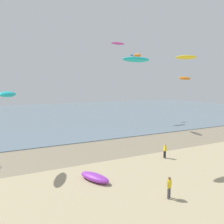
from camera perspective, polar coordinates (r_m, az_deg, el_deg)
name	(u,v)px	position (r m, az deg, el deg)	size (l,w,h in m)	color
wet_sand_strip	(62,155)	(29.55, -12.24, -10.31)	(120.00, 8.90, 0.01)	gray
sea	(25,116)	(67.75, -20.69, -0.85)	(160.00, 70.00, 0.10)	slate
person_nearest_camera	(169,187)	(18.96, 13.88, -17.45)	(0.53, 0.35, 1.71)	#4C4C56
person_left_flank	(165,151)	(28.21, 12.87, -9.23)	(0.23, 0.57, 1.71)	#232328
grounded_kite	(95,177)	(21.70, -4.29, -15.73)	(3.29, 1.18, 0.66)	purple
kite_aloft_0	(137,56)	(45.33, 6.13, 13.60)	(3.60, 1.15, 0.58)	orange
kite_aloft_1	(185,78)	(42.56, 17.46, 7.93)	(3.40, 1.09, 0.54)	orange
kite_aloft_4	(118,43)	(54.44, 1.43, 16.52)	(3.59, 1.15, 0.57)	#E54C99
kite_aloft_5	(186,57)	(36.19, 17.75, 12.70)	(2.98, 0.95, 0.48)	yellow
kite_aloft_6	(133,55)	(57.23, 5.16, 13.72)	(1.96, 0.63, 0.31)	#2384D1
kite_aloft_7	(8,94)	(25.05, -24.29, 4.02)	(3.40, 1.09, 0.54)	#19B2B7
kite_aloft_11	(136,60)	(24.39, 5.95, 12.73)	(3.12, 1.00, 0.50)	#19B2B7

